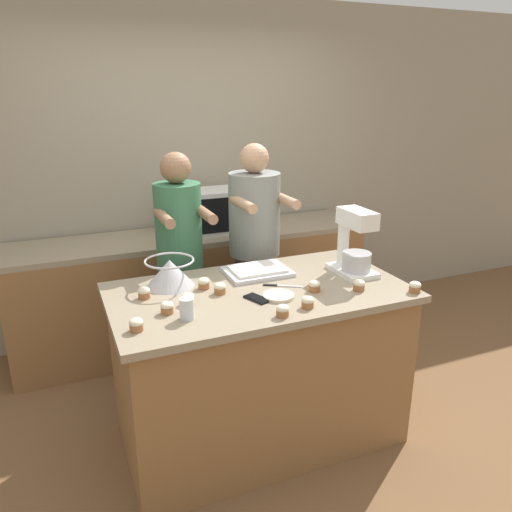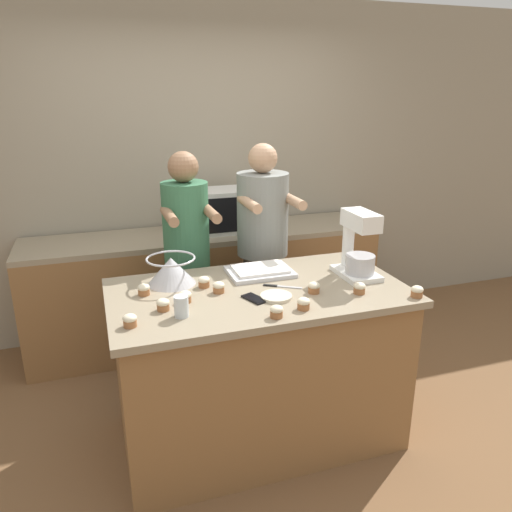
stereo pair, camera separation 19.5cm
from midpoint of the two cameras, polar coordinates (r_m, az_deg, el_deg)
ground_plane at (r=3.25m, az=-1.51°, el=-19.56°), size 16.00×16.00×0.00m
back_wall at (r=4.20m, az=-10.10°, el=9.35°), size 10.00×0.06×2.70m
island_counter at (r=2.97m, az=-1.59°, el=-12.30°), size 1.63×0.89×0.95m
back_counter at (r=4.11m, az=-8.28°, el=-3.66°), size 2.80×0.60×0.92m
person_left at (r=3.38m, az=-10.23°, el=-1.37°), size 0.32×0.49×1.63m
person_right at (r=3.53m, az=-1.75°, el=-0.18°), size 0.36×0.52×1.66m
stand_mixer at (r=2.98m, az=9.31°, el=1.13°), size 0.20×0.30×0.39m
mixing_bowl at (r=2.84m, az=-11.77°, el=-1.83°), size 0.28×0.28×0.16m
baking_tray at (r=2.98m, az=-1.71°, el=-1.74°), size 0.38×0.28×0.04m
microwave_oven at (r=3.95m, az=-7.08°, el=5.06°), size 0.51×0.33×0.34m
cell_phone at (r=2.63m, az=-2.02°, el=-4.92°), size 0.12×0.16×0.01m
drinking_glass at (r=2.43m, az=-10.21°, el=-5.98°), size 0.07×0.07×0.11m
small_plate at (r=2.65m, az=0.46°, el=-4.61°), size 0.17×0.17×0.02m
knife at (r=2.80m, az=0.75°, el=-3.44°), size 0.20×0.13×0.01m
cupcake_0 at (r=2.79m, az=-8.00°, el=-3.12°), size 0.07×0.07×0.06m
cupcake_1 at (r=2.43m, az=0.74°, el=-6.29°), size 0.07×0.07×0.06m
cupcake_2 at (r=2.82m, az=15.84°, el=-3.43°), size 0.07×0.07×0.06m
cupcake_3 at (r=2.60m, az=-9.95°, el=-4.86°), size 0.07×0.07×0.06m
cupcake_4 at (r=2.77m, az=9.73°, el=-3.32°), size 0.07×0.07×0.06m
cupcake_5 at (r=2.53m, az=3.72°, el=-5.30°), size 0.07×0.07×0.06m
cupcake_6 at (r=2.73m, az=4.68°, el=-3.44°), size 0.07×0.07×0.06m
cupcake_7 at (r=2.72m, az=-14.71°, el=-4.11°), size 0.07×0.07×0.06m
cupcake_8 at (r=2.52m, az=-12.35°, el=-5.79°), size 0.07×0.07×0.06m
cupcake_9 at (r=2.71m, az=-6.23°, el=-3.71°), size 0.07×0.07×0.06m
cupcake_10 at (r=2.38m, az=-15.86°, el=-7.58°), size 0.07×0.07×0.06m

